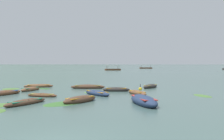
{
  "coord_description": "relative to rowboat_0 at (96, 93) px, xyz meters",
  "views": [
    {
      "loc": [
        2.24,
        -8.86,
        3.1
      ],
      "look_at": [
        2.52,
        52.2,
        1.46
      ],
      "focal_mm": 38.46,
      "sensor_mm": 36.0,
      "label": 1
    }
  ],
  "objects": [
    {
      "name": "weed_patch_6",
      "position": [
        -10.85,
        5.48,
        -0.18
      ],
      "size": [
        2.88,
        2.9,
        0.14
      ],
      "primitive_type": "ellipsoid",
      "rotation": [
        0.0,
        0.0,
        2.29
      ],
      "color": "#477033",
      "rests_on": "ground"
    },
    {
      "name": "weed_patch_2",
      "position": [
        -6.96,
        5.88,
        -0.18
      ],
      "size": [
        2.4,
        2.34,
        0.14
      ],
      "primitive_type": "ellipsoid",
      "rotation": [
        0.0,
        0.0,
        2.39
      ],
      "color": "#2D5628",
      "rests_on": "ground"
    },
    {
      "name": "weed_patch_4",
      "position": [
        -0.5,
        2.02,
        -0.18
      ],
      "size": [
        2.24,
        1.9,
        0.14
      ],
      "primitive_type": "ellipsoid",
      "rotation": [
        0.0,
        0.0,
        1.68
      ],
      "color": "#477033",
      "rests_on": "ground"
    },
    {
      "name": "weed_patch_0",
      "position": [
        10.15,
        -0.73,
        -0.18
      ],
      "size": [
        1.7,
        2.68,
        0.14
      ],
      "primitive_type": "ellipsoid",
      "rotation": [
        0.0,
        0.0,
        1.82
      ],
      "color": "#477033",
      "rests_on": "ground"
    },
    {
      "name": "rowboat_4",
      "position": [
        -7.91,
        3.82,
        -0.01
      ],
      "size": [
        1.89,
        3.29,
        0.54
      ],
      "color": "brown",
      "rests_on": "ground"
    },
    {
      "name": "mountain_1",
      "position": [
        -868.04,
        2268.6,
        280.46
      ],
      "size": [
        2190.41,
        2190.41,
        561.27
      ],
      "primitive_type": "cone",
      "color": "#56665B",
      "rests_on": "ground"
    },
    {
      "name": "ferry_0",
      "position": [
        1.82,
        86.2,
        0.27
      ],
      "size": [
        7.52,
        4.81,
        2.54
      ],
      "color": "brown",
      "rests_on": "ground"
    },
    {
      "name": "rowboat_5",
      "position": [
        6.38,
        7.0,
        0.0
      ],
      "size": [
        2.69,
        3.1,
        0.59
      ],
      "color": "#2D2826",
      "rests_on": "ground"
    },
    {
      "name": "rowboat_8",
      "position": [
        1.94,
        3.22,
        -0.0
      ],
      "size": [
        3.07,
        1.04,
        0.56
      ],
      "color": "#2D2826",
      "rests_on": "ground"
    },
    {
      "name": "mountain_2",
      "position": [
        -259.44,
        1861.26,
        124.84
      ],
      "size": [
        690.24,
        690.24,
        250.04
      ],
      "primitive_type": "cone",
      "color": "#56665B",
      "rests_on": "ground"
    },
    {
      "name": "rowboat_7",
      "position": [
        3.88,
        -5.36,
        0.08
      ],
      "size": [
        2.34,
        4.66,
        0.85
      ],
      "color": "navy",
      "rests_on": "ground"
    },
    {
      "name": "ground_plane",
      "position": [
        -0.77,
        1485.24,
        -0.18
      ],
      "size": [
        6000.0,
        6000.0,
        0.0
      ],
      "primitive_type": "plane",
      "color": "#425B56"
    },
    {
      "name": "rowboat_10",
      "position": [
        -1.1,
        -4.44,
        0.02
      ],
      "size": [
        2.98,
        3.49,
        0.64
      ],
      "color": "#4C3323",
      "rests_on": "ground"
    },
    {
      "name": "rowboat_2",
      "position": [
        -9.23,
        -0.01,
        -0.0
      ],
      "size": [
        2.83,
        3.82,
        0.57
      ],
      "color": "brown",
      "rests_on": "ground"
    },
    {
      "name": "rowboat_3",
      "position": [
        4.0,
        0.41,
        -0.02
      ],
      "size": [
        2.12,
        3.25,
        0.52
      ],
      "color": "brown",
      "rests_on": "ground"
    },
    {
      "name": "rowboat_0",
      "position": [
        0.0,
        0.0,
        0.0
      ],
      "size": [
        3.17,
        3.56,
        0.57
      ],
      "color": "navy",
      "rests_on": "ground"
    },
    {
      "name": "rowboat_1",
      "position": [
        -1.56,
        6.23,
        0.01
      ],
      "size": [
        4.26,
        1.16,
        0.61
      ],
      "color": "#4C3323",
      "rests_on": "ground"
    },
    {
      "name": "ferry_1",
      "position": [
        22.42,
        124.64,
        0.27
      ],
      "size": [
        7.64,
        3.09,
        2.54
      ],
      "color": "brown",
      "rests_on": "ground"
    },
    {
      "name": "rowboat_13",
      "position": [
        -8.21,
        7.83,
        -0.02
      ],
      "size": [
        3.88,
        1.67,
        0.52
      ],
      "color": "brown",
      "rests_on": "ground"
    },
    {
      "name": "mooring_buoy",
      "position": [
        4.82,
        4.66,
        -0.09
      ],
      "size": [
        0.42,
        0.42,
        0.82
      ],
      "color": "yellow",
      "rests_on": "ground"
    },
    {
      "name": "rowboat_6",
      "position": [
        -5.11,
        -5.42,
        -0.03
      ],
      "size": [
        2.7,
        3.84,
        0.49
      ],
      "color": "#4C3323",
      "rests_on": "ground"
    },
    {
      "name": "weed_patch_1",
      "position": [
        -2.26,
        -5.14,
        -0.18
      ],
      "size": [
        3.87,
        3.87,
        0.14
      ],
      "primitive_type": "ellipsoid",
      "rotation": [
        0.0,
        0.0,
        0.79
      ],
      "color": "#38662D",
      "rests_on": "ground"
    },
    {
      "name": "rowboat_9",
      "position": [
        -5.12,
        -1.15,
        -0.06
      ],
      "size": [
        3.17,
        1.56,
        0.39
      ],
      "color": "brown",
      "rests_on": "ground"
    }
  ]
}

